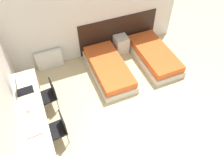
{
  "coord_description": "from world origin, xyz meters",
  "views": [
    {
      "loc": [
        -1.41,
        -1.33,
        4.59
      ],
      "look_at": [
        0.0,
        2.06,
        0.55
      ],
      "focal_mm": 35.0,
      "sensor_mm": 36.0,
      "label": 1
    }
  ],
  "objects_px": {
    "nightstand": "(121,44)",
    "laptop": "(22,90)",
    "bed_near_window": "(109,69)",
    "chair_near_laptop": "(49,94)",
    "chair_near_notebook": "(58,128)",
    "bed_near_door": "(154,56)"
  },
  "relations": [
    {
      "from": "bed_near_door",
      "to": "nightstand",
      "type": "relative_size",
      "value": 3.64
    },
    {
      "from": "chair_near_laptop",
      "to": "chair_near_notebook",
      "type": "relative_size",
      "value": 1.0
    },
    {
      "from": "chair_near_laptop",
      "to": "laptop",
      "type": "distance_m",
      "value": 0.62
    },
    {
      "from": "bed_near_window",
      "to": "nightstand",
      "type": "bearing_deg",
      "value": 46.84
    },
    {
      "from": "bed_near_door",
      "to": "chair_near_laptop",
      "type": "distance_m",
      "value": 3.26
    },
    {
      "from": "chair_near_laptop",
      "to": "chair_near_notebook",
      "type": "xyz_separation_m",
      "value": [
        0.0,
        -0.97,
        0.0
      ]
    },
    {
      "from": "bed_near_window",
      "to": "bed_near_door",
      "type": "xyz_separation_m",
      "value": [
        1.47,
        0.0,
        0.0
      ]
    },
    {
      "from": "bed_near_window",
      "to": "chair_near_notebook",
      "type": "relative_size",
      "value": 2.36
    },
    {
      "from": "chair_near_notebook",
      "to": "laptop",
      "type": "relative_size",
      "value": 2.28
    },
    {
      "from": "bed_near_door",
      "to": "chair_near_notebook",
      "type": "distance_m",
      "value": 3.54
    },
    {
      "from": "bed_near_window",
      "to": "nightstand",
      "type": "xyz_separation_m",
      "value": [
        0.73,
        0.78,
        0.08
      ]
    },
    {
      "from": "bed_near_window",
      "to": "laptop",
      "type": "xyz_separation_m",
      "value": [
        -2.25,
        -0.44,
        0.63
      ]
    },
    {
      "from": "bed_near_door",
      "to": "chair_near_notebook",
      "type": "bearing_deg",
      "value": -155.41
    },
    {
      "from": "bed_near_window",
      "to": "nightstand",
      "type": "relative_size",
      "value": 3.64
    },
    {
      "from": "chair_near_notebook",
      "to": "nightstand",
      "type": "bearing_deg",
      "value": 38.19
    },
    {
      "from": "bed_near_door",
      "to": "laptop",
      "type": "height_order",
      "value": "laptop"
    },
    {
      "from": "bed_near_door",
      "to": "laptop",
      "type": "xyz_separation_m",
      "value": [
        -3.72,
        -0.44,
        0.63
      ]
    },
    {
      "from": "bed_near_door",
      "to": "laptop",
      "type": "distance_m",
      "value": 3.8
    },
    {
      "from": "bed_near_window",
      "to": "chair_near_notebook",
      "type": "height_order",
      "value": "chair_near_notebook"
    },
    {
      "from": "laptop",
      "to": "bed_near_door",
      "type": "bearing_deg",
      "value": 5.2
    },
    {
      "from": "nightstand",
      "to": "chair_near_laptop",
      "type": "relative_size",
      "value": 0.65
    },
    {
      "from": "nightstand",
      "to": "laptop",
      "type": "bearing_deg",
      "value": -157.68
    }
  ]
}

